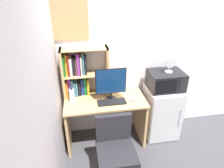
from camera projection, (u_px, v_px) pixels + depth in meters
wall_back at (187, 52)px, 3.08m from camera, size 6.40×0.04×2.60m
wall_left at (37, 140)px, 1.36m from camera, size 0.04×4.40×2.60m
desk at (105, 113)px, 2.94m from camera, size 1.16×0.62×0.78m
hutch_bookshelf at (79, 73)px, 2.79m from camera, size 0.66×0.24×0.71m
monitor at (111, 83)px, 2.69m from camera, size 0.43×0.17×0.48m
keyboard at (112, 102)px, 2.73m from camera, size 0.40×0.16×0.02m
computer_mouse at (133, 99)px, 2.78m from camera, size 0.07×0.10×0.04m
water_bottle at (72, 95)px, 2.71m from camera, size 0.07×0.07×0.22m
mini_fridge at (161, 112)px, 3.14m from camera, size 0.52×0.51×0.86m
microwave at (166, 80)px, 2.88m from camera, size 0.50×0.40×0.27m
desk_fan at (170, 64)px, 2.76m from camera, size 0.16×0.11×0.23m
desk_chair at (116, 155)px, 2.41m from camera, size 0.53×0.53×0.87m
wall_corkboard at (62, 20)px, 2.52m from camera, size 0.68×0.02×0.52m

